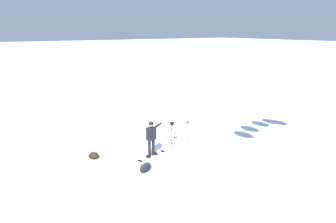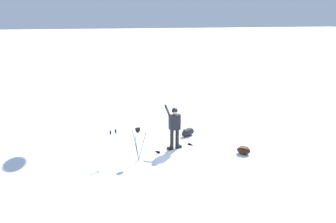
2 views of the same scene
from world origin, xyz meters
name	(u,v)px [view 1 (image 1 of 2)]	position (x,y,z in m)	size (l,w,h in m)	color
ground_plane	(146,157)	(0.00, 0.00, 0.00)	(300.00, 300.00, 0.00)	white
snowboarder	(151,135)	(-0.08, -0.28, 1.02)	(0.64, 0.52, 1.70)	black
snowboard	(152,156)	(-0.11, -0.27, 0.02)	(0.68, 1.84, 0.10)	beige
gear_bag_large	(94,156)	(1.12, 2.04, 0.15)	(0.58, 0.60, 0.28)	black
camera_tripod	(172,129)	(0.49, -1.81, 0.88)	(0.57, 0.48, 1.22)	#262628
gear_bag_small	(145,167)	(-1.24, 0.71, 0.17)	(0.57, 0.76, 0.32)	black
ski_poles	(188,129)	(0.30, -2.65, 0.77)	(0.30, 0.26, 1.16)	gray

